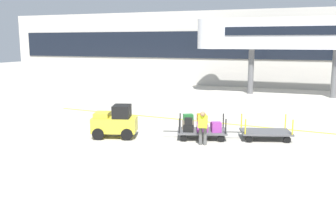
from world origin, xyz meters
name	(u,v)px	position (x,y,z in m)	size (l,w,h in m)	color
ground_plane	(189,159)	(0.00, 0.00, 0.00)	(120.00, 120.00, 0.00)	#B2ADA0
apron_lead_line	(214,123)	(-0.73, 6.95, 0.00)	(21.86, 0.20, 0.01)	yellow
terminal_building	(268,49)	(0.00, 25.98, 3.87)	(60.90, 2.51, 7.72)	#BCB7AD
jet_bridge	(273,34)	(1.05, 19.99, 5.17)	(14.43, 3.00, 6.54)	silver
baggage_tug	(115,122)	(-4.36, 1.98, 0.75)	(2.33, 1.75, 1.58)	gold
baggage_cart_lead	(200,127)	(-0.47, 3.24, 0.55)	(3.08, 2.03, 1.15)	#4C4C4F
baggage_cart_middle	(265,132)	(2.46, 4.16, 0.35)	(3.08, 2.03, 1.10)	#4C4C4F
baggage_handler	(203,126)	(-0.02, 2.08, 0.87)	(0.47, 0.48, 1.56)	#4C4C4C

